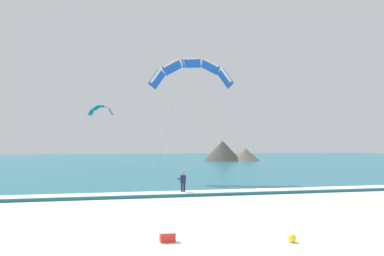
{
  "coord_description": "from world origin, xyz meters",
  "views": [
    {
      "loc": [
        -4.77,
        -13.98,
        3.67
      ],
      "look_at": [
        2.95,
        17.76,
        4.95
      ],
      "focal_mm": 38.3,
      "sensor_mm": 36.0,
      "label": 1
    }
  ],
  "objects_px": {
    "surfboard": "(183,195)",
    "beach_ball": "(292,238)",
    "cooler_box": "(168,236)",
    "kitesurfer": "(183,182)",
    "kite_primary": "(191,71)",
    "kite_distant": "(101,109)"
  },
  "relations": [
    {
      "from": "kite_distant",
      "to": "cooler_box",
      "type": "relative_size",
      "value": 7.45
    },
    {
      "from": "kitesurfer",
      "to": "kite_distant",
      "type": "xyz_separation_m",
      "value": [
        -4.99,
        42.5,
        8.71
      ]
    },
    {
      "from": "surfboard",
      "to": "kite_distant",
      "type": "xyz_separation_m",
      "value": [
        -4.99,
        42.52,
        9.63
      ]
    },
    {
      "from": "cooler_box",
      "to": "beach_ball",
      "type": "xyz_separation_m",
      "value": [
        4.5,
        -1.19,
        -0.05
      ]
    },
    {
      "from": "beach_ball",
      "to": "kite_distant",
      "type": "bearing_deg",
      "value": 95.9
    },
    {
      "from": "kite_primary",
      "to": "kite_distant",
      "type": "height_order",
      "value": "kite_primary"
    },
    {
      "from": "beach_ball",
      "to": "cooler_box",
      "type": "bearing_deg",
      "value": 165.24
    },
    {
      "from": "kitesurfer",
      "to": "surfboard",
      "type": "bearing_deg",
      "value": -74.05
    },
    {
      "from": "kitesurfer",
      "to": "beach_ball",
      "type": "distance_m",
      "value": 14.8
    },
    {
      "from": "kitesurfer",
      "to": "kite_primary",
      "type": "bearing_deg",
      "value": 72.62
    },
    {
      "from": "kite_primary",
      "to": "beach_ball",
      "type": "relative_size",
      "value": 33.86
    },
    {
      "from": "kite_distant",
      "to": "cooler_box",
      "type": "height_order",
      "value": "kite_distant"
    },
    {
      "from": "kite_primary",
      "to": "beach_ball",
      "type": "bearing_deg",
      "value": -94.24
    },
    {
      "from": "kitesurfer",
      "to": "kite_primary",
      "type": "xyz_separation_m",
      "value": [
        2.65,
        8.46,
        9.66
      ]
    },
    {
      "from": "surfboard",
      "to": "kite_distant",
      "type": "bearing_deg",
      "value": 96.7
    },
    {
      "from": "beach_ball",
      "to": "kitesurfer",
      "type": "bearing_deg",
      "value": 93.58
    },
    {
      "from": "surfboard",
      "to": "beach_ball",
      "type": "height_order",
      "value": "beach_ball"
    },
    {
      "from": "kite_primary",
      "to": "kite_distant",
      "type": "relative_size",
      "value": 2.45
    },
    {
      "from": "surfboard",
      "to": "kite_primary",
      "type": "xyz_separation_m",
      "value": [
        2.64,
        8.47,
        10.57
      ]
    },
    {
      "from": "kite_primary",
      "to": "beach_ball",
      "type": "distance_m",
      "value": 25.5
    },
    {
      "from": "surfboard",
      "to": "beach_ball",
      "type": "xyz_separation_m",
      "value": [
        0.92,
        -14.73,
        0.13
      ]
    },
    {
      "from": "kitesurfer",
      "to": "kite_distant",
      "type": "height_order",
      "value": "kite_distant"
    }
  ]
}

